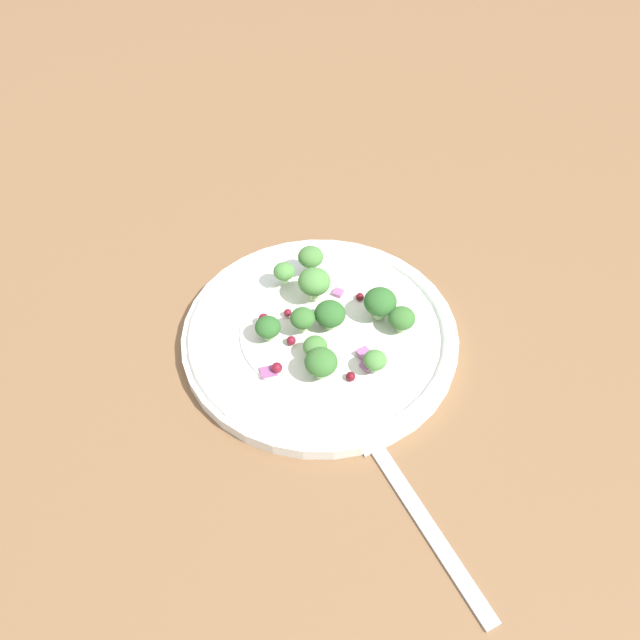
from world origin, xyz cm
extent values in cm
cube|color=brown|center=(0.00, 0.00, -1.00)|extent=(180.00, 180.00, 2.00)
cylinder|color=white|center=(2.07, 1.03, 0.60)|extent=(24.85, 24.85, 1.20)
torus|color=white|center=(2.07, 1.03, 1.20)|extent=(23.87, 23.87, 1.00)
cylinder|color=white|center=(2.07, 1.03, 1.30)|extent=(14.42, 14.42, 0.20)
cylinder|color=#8EB77A|center=(6.69, 1.67, 1.92)|extent=(0.85, 0.85, 0.85)
ellipsoid|color=#2D6028|center=(6.69, 1.67, 2.94)|extent=(2.26, 2.26, 1.70)
cylinder|color=#ADD18E|center=(2.26, -2.73, 2.42)|extent=(1.12, 1.12, 1.12)
ellipsoid|color=#4C843D|center=(2.26, -2.73, 3.77)|extent=(2.99, 2.99, 2.24)
cylinder|color=#9EC684|center=(1.15, 0.69, 1.79)|extent=(1.05, 1.05, 1.05)
ellipsoid|color=#2D6028|center=(1.15, 0.69, 3.05)|extent=(2.79, 2.79, 2.09)
cylinder|color=#ADD18E|center=(2.75, 4.09, 1.84)|extent=(0.79, 0.79, 0.79)
ellipsoid|color=#477A38|center=(2.75, 4.09, 2.79)|extent=(2.10, 2.10, 1.57)
cylinder|color=#9EC684|center=(-3.40, -0.29, 2.14)|extent=(1.11, 1.11, 1.11)
ellipsoid|color=#2D6028|center=(-3.40, -0.29, 3.47)|extent=(2.97, 2.97, 2.23)
cylinder|color=#8EB77A|center=(-2.08, 6.15, 2.11)|extent=(0.74, 0.74, 0.74)
ellipsoid|color=#4C843D|center=(-2.08, 6.15, 2.99)|extent=(1.96, 1.96, 1.47)
cylinder|color=#ADD18E|center=(2.44, 6.14, 1.97)|extent=(1.04, 1.04, 1.04)
ellipsoid|color=#386B2D|center=(2.44, 6.14, 3.21)|extent=(2.77, 2.77, 2.07)
cylinder|color=#8EB77A|center=(2.31, -6.35, 2.41)|extent=(0.91, 0.91, 0.91)
ellipsoid|color=#477A38|center=(2.31, -6.35, 3.50)|extent=(2.43, 2.43, 1.82)
cylinder|color=#9EC684|center=(-5.11, 1.63, 1.81)|extent=(0.91, 0.91, 0.91)
ellipsoid|color=#386B2D|center=(-5.11, 1.63, 2.90)|extent=(2.41, 2.41, 1.81)
cylinder|color=#9EC684|center=(3.61, 1.17, 2.26)|extent=(0.83, 0.83, 0.83)
ellipsoid|color=#386B2D|center=(3.61, 1.17, 3.25)|extent=(2.21, 2.21, 1.65)
cylinder|color=#9EC684|center=(4.92, -4.85, 2.35)|extent=(0.75, 0.75, 0.75)
ellipsoid|color=#4C843D|center=(4.92, -4.85, 3.25)|extent=(2.01, 2.01, 1.51)
sphere|color=maroon|center=(4.85, -0.85, 1.88)|extent=(0.71, 0.71, 0.71)
sphere|color=maroon|center=(-2.52, 5.26, 1.75)|extent=(0.96, 0.96, 0.96)
sphere|color=maroon|center=(0.04, 6.74, 1.75)|extent=(0.82, 0.82, 0.82)
sphere|color=maroon|center=(-1.98, -2.43, 1.69)|extent=(0.78, 0.78, 0.78)
sphere|color=maroon|center=(6.12, 5.39, 1.90)|extent=(0.94, 0.94, 0.94)
sphere|color=maroon|center=(4.73, 2.47, 1.86)|extent=(0.82, 0.82, 0.82)
sphere|color=maroon|center=(7.04, -0.17, 2.22)|extent=(0.95, 0.95, 0.95)
cube|color=#A35B93|center=(-1.58, 5.61, 1.68)|extent=(1.38, 1.39, 0.38)
cube|color=#A35B93|center=(0.39, -3.24, 1.53)|extent=(1.24, 1.25, 0.48)
cube|color=#934C84|center=(6.86, 5.44, 1.47)|extent=(1.54, 1.28, 0.35)
cube|color=#A35B93|center=(-1.54, 4.53, 1.80)|extent=(1.63, 1.71, 0.43)
cube|color=#A35B93|center=(1.42, 0.02, 1.58)|extent=(1.41, 1.60, 0.54)
cube|color=silver|center=(-4.32, 19.96, 0.25)|extent=(6.77, 14.34, 0.50)
cube|color=silver|center=(-0.81, 11.34, 0.25)|extent=(3.58, 4.24, 0.50)
camera|label=1|loc=(5.49, 39.58, 45.99)|focal=36.96mm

